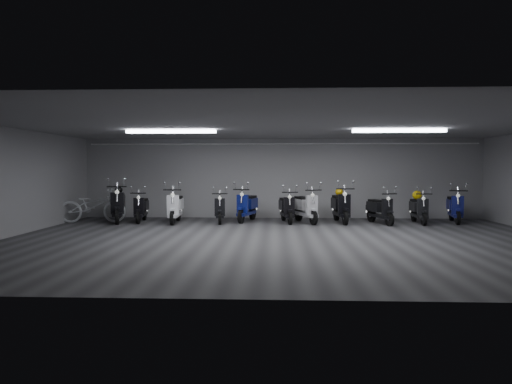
{
  "coord_description": "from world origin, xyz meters",
  "views": [
    {
      "loc": [
        -0.24,
        -10.91,
        1.75
      ],
      "look_at": [
        -0.8,
        2.5,
        1.05
      ],
      "focal_mm": 31.51,
      "sensor_mm": 36.0,
      "label": 1
    }
  ],
  "objects_px": {
    "scooter_2": "(175,202)",
    "scooter_6": "(306,202)",
    "helmet_0": "(339,192)",
    "scooter_10": "(455,202)",
    "helmet_1": "(417,195)",
    "scooter_7": "(341,201)",
    "scooter_1": "(141,204)",
    "scooter_5": "(287,203)",
    "scooter_3": "(220,204)",
    "scooter_4": "(247,201)",
    "scooter_0": "(118,200)",
    "scooter_9": "(419,205)",
    "bicycle": "(93,202)",
    "helmet_2": "(119,190)",
    "scooter_8": "(380,205)"
  },
  "relations": [
    {
      "from": "scooter_6",
      "to": "helmet_2",
      "type": "relative_size",
      "value": 7.05
    },
    {
      "from": "scooter_2",
      "to": "scooter_8",
      "type": "relative_size",
      "value": 1.12
    },
    {
      "from": "scooter_2",
      "to": "scooter_6",
      "type": "bearing_deg",
      "value": -0.83
    },
    {
      "from": "scooter_2",
      "to": "scooter_4",
      "type": "height_order",
      "value": "scooter_2"
    },
    {
      "from": "scooter_2",
      "to": "scooter_6",
      "type": "xyz_separation_m",
      "value": [
        4.2,
        0.2,
        -0.01
      ]
    },
    {
      "from": "helmet_1",
      "to": "scooter_5",
      "type": "bearing_deg",
      "value": -178.0
    },
    {
      "from": "scooter_0",
      "to": "scooter_5",
      "type": "xyz_separation_m",
      "value": [
        5.49,
        0.11,
        -0.11
      ]
    },
    {
      "from": "scooter_10",
      "to": "helmet_0",
      "type": "xyz_separation_m",
      "value": [
        -3.71,
        0.08,
        0.33
      ]
    },
    {
      "from": "scooter_4",
      "to": "scooter_7",
      "type": "distance_m",
      "value": 3.06
    },
    {
      "from": "scooter_5",
      "to": "helmet_1",
      "type": "height_order",
      "value": "scooter_5"
    },
    {
      "from": "scooter_4",
      "to": "scooter_1",
      "type": "bearing_deg",
      "value": -159.92
    },
    {
      "from": "scooter_6",
      "to": "scooter_7",
      "type": "height_order",
      "value": "scooter_7"
    },
    {
      "from": "scooter_4",
      "to": "scooter_9",
      "type": "relative_size",
      "value": 1.11
    },
    {
      "from": "scooter_4",
      "to": "scooter_6",
      "type": "distance_m",
      "value": 1.94
    },
    {
      "from": "scooter_7",
      "to": "bicycle",
      "type": "bearing_deg",
      "value": 177.22
    },
    {
      "from": "scooter_2",
      "to": "helmet_1",
      "type": "height_order",
      "value": "scooter_2"
    },
    {
      "from": "scooter_1",
      "to": "helmet_2",
      "type": "bearing_deg",
      "value": 160.63
    },
    {
      "from": "scooter_1",
      "to": "bicycle",
      "type": "bearing_deg",
      "value": -178.21
    },
    {
      "from": "helmet_1",
      "to": "scooter_2",
      "type": "bearing_deg",
      "value": -177.16
    },
    {
      "from": "scooter_2",
      "to": "helmet_1",
      "type": "bearing_deg",
      "value": -0.76
    },
    {
      "from": "scooter_0",
      "to": "scooter_5",
      "type": "height_order",
      "value": "scooter_0"
    },
    {
      "from": "helmet_0",
      "to": "scooter_10",
      "type": "bearing_deg",
      "value": -1.26
    },
    {
      "from": "scooter_1",
      "to": "scooter_3",
      "type": "distance_m",
      "value": 2.59
    },
    {
      "from": "scooter_4",
      "to": "helmet_1",
      "type": "bearing_deg",
      "value": 13.69
    },
    {
      "from": "scooter_1",
      "to": "bicycle",
      "type": "xyz_separation_m",
      "value": [
        -1.52,
        -0.22,
        0.06
      ]
    },
    {
      "from": "scooter_4",
      "to": "helmet_2",
      "type": "distance_m",
      "value": 4.28
    },
    {
      "from": "bicycle",
      "to": "helmet_1",
      "type": "bearing_deg",
      "value": -96.06
    },
    {
      "from": "scooter_3",
      "to": "helmet_1",
      "type": "xyz_separation_m",
      "value": [
        6.37,
        0.25,
        0.29
      ]
    },
    {
      "from": "helmet_1",
      "to": "scooter_7",
      "type": "bearing_deg",
      "value": -177.17
    },
    {
      "from": "helmet_0",
      "to": "helmet_2",
      "type": "height_order",
      "value": "helmet_2"
    },
    {
      "from": "scooter_1",
      "to": "scooter_6",
      "type": "distance_m",
      "value": 5.37
    },
    {
      "from": "scooter_6",
      "to": "helmet_0",
      "type": "bearing_deg",
      "value": -3.55
    },
    {
      "from": "bicycle",
      "to": "helmet_1",
      "type": "xyz_separation_m",
      "value": [
        10.48,
        0.4,
        0.23
      ]
    },
    {
      "from": "scooter_3",
      "to": "scooter_6",
      "type": "distance_m",
      "value": 2.78
    },
    {
      "from": "helmet_1",
      "to": "scooter_6",
      "type": "bearing_deg",
      "value": -177.08
    },
    {
      "from": "scooter_5",
      "to": "bicycle",
      "type": "height_order",
      "value": "bicycle"
    },
    {
      "from": "scooter_7",
      "to": "helmet_2",
      "type": "relative_size",
      "value": 7.33
    },
    {
      "from": "scooter_6",
      "to": "scooter_1",
      "type": "bearing_deg",
      "value": 160.21
    },
    {
      "from": "scooter_2",
      "to": "scooter_5",
      "type": "relative_size",
      "value": 1.08
    },
    {
      "from": "scooter_3",
      "to": "scooter_6",
      "type": "relative_size",
      "value": 0.89
    },
    {
      "from": "scooter_3",
      "to": "helmet_2",
      "type": "xyz_separation_m",
      "value": [
        -3.4,
        0.26,
        0.44
      ]
    },
    {
      "from": "scooter_0",
      "to": "scooter_9",
      "type": "relative_size",
      "value": 1.22
    },
    {
      "from": "scooter_0",
      "to": "helmet_2",
      "type": "distance_m",
      "value": 0.41
    },
    {
      "from": "scooter_7",
      "to": "scooter_6",
      "type": "bearing_deg",
      "value": 178.32
    },
    {
      "from": "scooter_5",
      "to": "helmet_0",
      "type": "relative_size",
      "value": 6.92
    },
    {
      "from": "scooter_4",
      "to": "scooter_5",
      "type": "height_order",
      "value": "scooter_4"
    },
    {
      "from": "scooter_8",
      "to": "helmet_2",
      "type": "relative_size",
      "value": 6.4
    },
    {
      "from": "scooter_3",
      "to": "scooter_10",
      "type": "height_order",
      "value": "scooter_10"
    },
    {
      "from": "scooter_1",
      "to": "scooter_2",
      "type": "distance_m",
      "value": 1.19
    },
    {
      "from": "scooter_3",
      "to": "scooter_9",
      "type": "relative_size",
      "value": 0.99
    }
  ]
}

